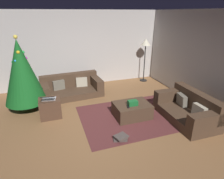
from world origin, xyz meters
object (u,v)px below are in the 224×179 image
(corner_lamp, at_px, (146,45))
(couch_right, at_px, (188,109))
(side_table, at_px, (50,108))
(christmas_tree, at_px, (22,72))
(laptop, at_px, (49,98))
(book_stack, at_px, (121,138))
(tv_remote, at_px, (128,106))
(gift_box, at_px, (133,103))
(couch_left, at_px, (71,87))
(ottoman, at_px, (132,110))

(corner_lamp, bearing_deg, couch_right, -96.03)
(side_table, bearing_deg, christmas_tree, 130.95)
(laptop, bearing_deg, book_stack, -46.39)
(tv_remote, relative_size, side_table, 0.31)
(gift_box, relative_size, christmas_tree, 0.12)
(book_stack, relative_size, corner_lamp, 0.21)
(couch_right, relative_size, gift_box, 6.93)
(couch_left, relative_size, corner_lamp, 1.19)
(gift_box, xyz_separation_m, tv_remote, (-0.14, -0.04, -0.05))
(couch_left, bearing_deg, corner_lamp, -175.17)
(ottoman, height_order, side_table, side_table)
(couch_left, height_order, gift_box, couch_left)
(tv_remote, relative_size, book_stack, 0.47)
(gift_box, height_order, corner_lamp, corner_lamp)
(gift_box, distance_m, tv_remote, 0.16)
(side_table, bearing_deg, gift_box, -20.93)
(couch_right, relative_size, corner_lamp, 1.01)
(couch_left, height_order, side_table, couch_left)
(couch_left, bearing_deg, book_stack, 99.26)
(couch_right, xyz_separation_m, corner_lamp, (0.31, 2.96, 1.11))
(tv_remote, xyz_separation_m, corner_lamp, (1.77, 2.52, 1.00))
(gift_box, distance_m, book_stack, 1.02)
(side_table, xyz_separation_m, laptop, (-0.01, -0.06, 0.30))
(couch_right, bearing_deg, laptop, 71.59)
(couch_right, bearing_deg, tv_remote, 74.25)
(book_stack, height_order, corner_lamp, corner_lamp)
(ottoman, bearing_deg, christmas_tree, 152.23)
(laptop, bearing_deg, couch_right, -19.75)
(ottoman, xyz_separation_m, laptop, (-1.99, 0.62, 0.37))
(couch_left, bearing_deg, gift_box, 117.59)
(couch_right, bearing_deg, book_stack, 98.97)
(gift_box, xyz_separation_m, christmas_tree, (-2.54, 1.42, 0.65))
(christmas_tree, xyz_separation_m, book_stack, (1.94, -2.16, -1.03))
(couch_left, distance_m, side_table, 1.47)
(couch_right, xyz_separation_m, side_table, (-3.26, 1.23, -0.02))
(tv_remote, distance_m, christmas_tree, 2.89)
(couch_right, bearing_deg, side_table, 70.68)
(book_stack, bearing_deg, couch_left, 103.20)
(tv_remote, distance_m, laptop, 1.97)
(ottoman, bearing_deg, side_table, 161.18)
(christmas_tree, distance_m, laptop, 1.07)
(ottoman, distance_m, corner_lamp, 3.13)
(couch_left, xyz_separation_m, ottoman, (1.27, -1.96, -0.06))
(couch_left, distance_m, corner_lamp, 3.12)
(gift_box, distance_m, christmas_tree, 2.98)
(christmas_tree, xyz_separation_m, corner_lamp, (4.16, 1.06, 0.30))
(christmas_tree, bearing_deg, book_stack, -48.10)
(couch_left, distance_m, couch_right, 3.59)
(ottoman, xyz_separation_m, side_table, (-1.98, 0.67, 0.07))
(couch_right, relative_size, ottoman, 1.84)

